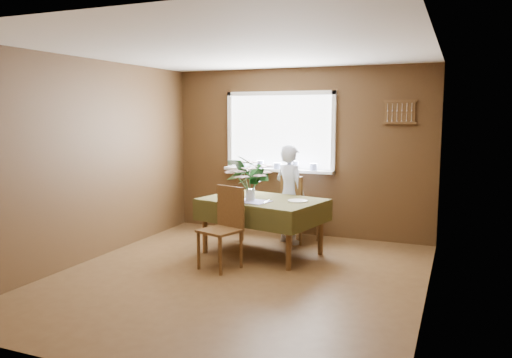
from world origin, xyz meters
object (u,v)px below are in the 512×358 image
at_px(chair_far, 296,206).
at_px(dining_table, 262,206).
at_px(chair_near, 225,224).
at_px(flower_bouquet, 250,175).
at_px(seated_woman, 290,194).

bearing_deg(chair_far, dining_table, 100.18).
height_order(chair_near, flower_bouquet, flower_bouquet).
distance_m(chair_far, seated_woman, 0.21).
height_order(dining_table, flower_bouquet, flower_bouquet).
distance_m(seated_woman, flower_bouquet, 0.95).
height_order(chair_far, chair_near, same).
bearing_deg(dining_table, seated_woman, 90.00).
height_order(chair_near, seated_woman, seated_woman).
bearing_deg(chair_near, flower_bouquet, 95.92).
bearing_deg(dining_table, chair_far, 86.28).
height_order(dining_table, chair_far, chair_far).
height_order(seated_woman, flower_bouquet, seated_woman).
xyz_separation_m(chair_near, seated_woman, (0.36, 1.38, 0.17)).
bearing_deg(flower_bouquet, chair_near, -101.15).
relative_size(dining_table, flower_bouquet, 2.86).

